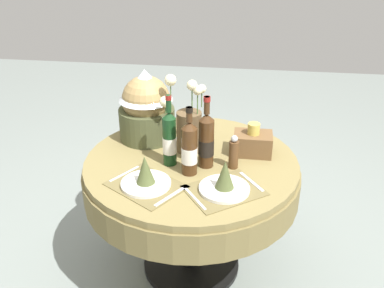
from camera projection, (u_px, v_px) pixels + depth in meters
The scene contains 11 objects.
ground at pixel (191, 265), 2.61m from camera, with size 8.00×8.00×0.00m, color gray.
dining_table at pixel (191, 181), 2.33m from camera, with size 1.16×1.16×0.74m.
place_setting_left at pixel (146, 177), 2.02m from camera, with size 0.43×0.40×0.16m.
place_setting_right at pixel (225, 182), 1.99m from camera, with size 0.43×0.41×0.16m.
flower_vase at pixel (188, 125), 2.30m from camera, with size 0.23×0.18×0.42m.
wine_bottle_left at pixel (206, 140), 2.15m from camera, with size 0.08×0.08×0.38m.
wine_bottle_centre at pixel (189, 148), 2.09m from camera, with size 0.08×0.08×0.36m.
wine_bottle_right at pixel (169, 139), 2.17m from camera, with size 0.07×0.07×0.38m.
pepper_mill at pixel (234, 153), 2.16m from camera, with size 0.05×0.05×0.18m.
gift_tub_back_left at pixel (146, 103), 2.41m from camera, with size 0.32×0.32×0.41m.
woven_basket_side_right at pixel (253, 143), 2.31m from camera, with size 0.21×0.15×0.18m.
Camera 1 is at (0.27, -1.96, 1.86)m, focal length 39.98 mm.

